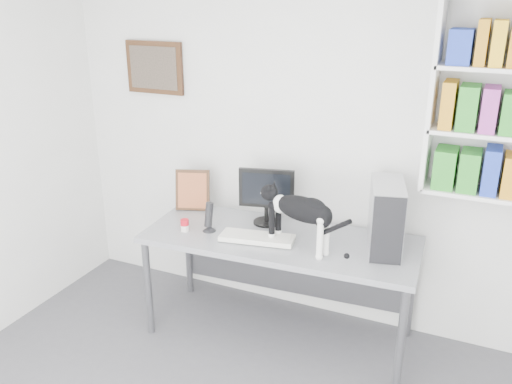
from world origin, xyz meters
TOP-DOWN VIEW (x-y plane):
  - room at (0.00, 0.00)m, footprint 4.01×4.01m
  - wall_art at (-1.30, 1.97)m, footprint 0.52×0.04m
  - desk at (-0.01, 1.53)m, footprint 2.01×0.88m
  - monitor at (-0.20, 1.72)m, footprint 0.45×0.29m
  - keyboard at (-0.14, 1.42)m, footprint 0.55×0.29m
  - pc_tower at (0.71, 1.65)m, footprint 0.32×0.51m
  - speaker at (-0.53, 1.42)m, footprint 0.13×0.13m
  - leaning_print at (-0.85, 1.74)m, footprint 0.30×0.20m
  - soup_can at (-0.69, 1.34)m, footprint 0.07×0.07m
  - cat at (0.18, 1.41)m, footprint 0.67×0.34m

SIDE VIEW (x-z plane):
  - desk at x=-0.01m, z-range 0.00..0.82m
  - keyboard at x=-0.14m, z-range 0.82..0.86m
  - soup_can at x=-0.69m, z-range 0.82..0.91m
  - speaker at x=-0.53m, z-range 0.82..1.05m
  - leaning_print at x=-0.85m, z-range 0.82..1.16m
  - cat at x=0.18m, z-range 0.82..1.22m
  - monitor at x=-0.20m, z-range 0.82..1.26m
  - pc_tower at x=0.71m, z-range 0.82..1.29m
  - room at x=0.00m, z-range 0.00..2.70m
  - wall_art at x=-1.30m, z-range 1.69..2.11m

